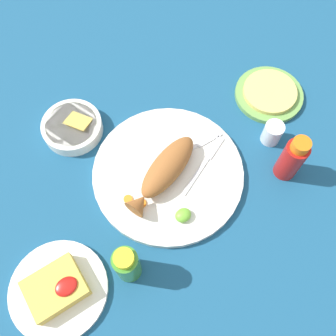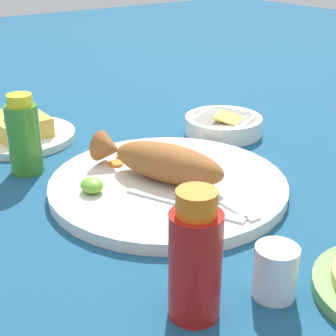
# 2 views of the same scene
# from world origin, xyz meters

# --- Properties ---
(ground_plane) EXTENTS (4.00, 4.00, 0.00)m
(ground_plane) POSITION_xyz_m (0.00, 0.00, 0.00)
(ground_plane) COLOR navy
(main_plate) EXTENTS (0.37, 0.37, 0.02)m
(main_plate) POSITION_xyz_m (0.00, 0.00, 0.01)
(main_plate) COLOR silver
(main_plate) RESTS_ON ground_plane
(fried_fish) EXTENTS (0.23, 0.14, 0.06)m
(fried_fish) POSITION_xyz_m (-0.01, -0.01, 0.05)
(fried_fish) COLOR #935628
(fried_fish) RESTS_ON main_plate
(fork_near) EXTENTS (0.19, 0.02, 0.00)m
(fork_near) POSITION_xyz_m (0.09, 0.02, 0.02)
(fork_near) COLOR silver
(fork_near) RESTS_ON main_plate
(fork_far) EXTENTS (0.17, 0.09, 0.00)m
(fork_far) POSITION_xyz_m (0.09, -0.03, 0.02)
(fork_far) COLOR silver
(fork_far) RESTS_ON main_plate
(carrot_slice_near) EXTENTS (0.02, 0.02, 0.00)m
(carrot_slice_near) POSITION_xyz_m (-0.12, -0.01, 0.02)
(carrot_slice_near) COLOR orange
(carrot_slice_near) RESTS_ON main_plate
(carrot_slice_mid) EXTENTS (0.02, 0.02, 0.00)m
(carrot_slice_mid) POSITION_xyz_m (-0.10, -0.04, 0.02)
(carrot_slice_mid) COLOR orange
(carrot_slice_mid) RESTS_ON main_plate
(lime_wedge_main) EXTENTS (0.04, 0.03, 0.02)m
(lime_wedge_main) POSITION_xyz_m (-0.03, -0.11, 0.03)
(lime_wedge_main) COLOR #6BB233
(lime_wedge_main) RESTS_ON main_plate
(hot_sauce_bottle_red) EXTENTS (0.05, 0.05, 0.14)m
(hot_sauce_bottle_red) POSITION_xyz_m (0.25, -0.15, 0.07)
(hot_sauce_bottle_red) COLOR #B21914
(hot_sauce_bottle_red) RESTS_ON ground_plane
(hot_sauce_bottle_green) EXTENTS (0.05, 0.05, 0.13)m
(hot_sauce_bottle_green) POSITION_xyz_m (-0.20, -0.15, 0.06)
(hot_sauce_bottle_green) COLOR #3D8428
(hot_sauce_bottle_green) RESTS_ON ground_plane
(salt_cup) EXTENTS (0.05, 0.05, 0.06)m
(salt_cup) POSITION_xyz_m (0.28, -0.06, 0.03)
(salt_cup) COLOR silver
(salt_cup) RESTS_ON ground_plane
(side_plate_fries) EXTENTS (0.21, 0.21, 0.01)m
(side_plate_fries) POSITION_xyz_m (-0.35, -0.10, 0.01)
(side_plate_fries) COLOR silver
(side_plate_fries) RESTS_ON ground_plane
(fries_pile) EXTENTS (0.12, 0.10, 0.04)m
(fries_pile) POSITION_xyz_m (-0.35, -0.10, 0.03)
(fries_pile) COLOR gold
(fries_pile) RESTS_ON side_plate_fries
(guacamole_bowl) EXTENTS (0.15, 0.15, 0.05)m
(guacamole_bowl) POSITION_xyz_m (-0.14, 0.24, 0.02)
(guacamole_bowl) COLOR white
(guacamole_bowl) RESTS_ON ground_plane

